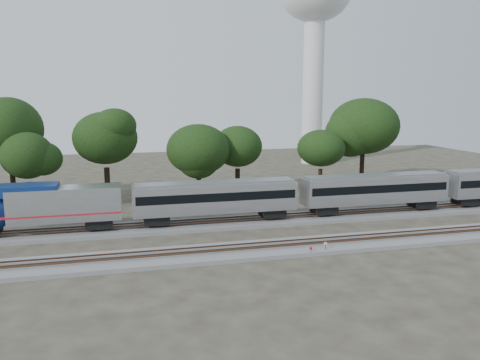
% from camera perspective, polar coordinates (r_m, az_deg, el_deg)
% --- Properties ---
extents(ground, '(160.00, 160.00, 0.00)m').
position_cam_1_polar(ground, '(47.58, -2.26, -7.50)').
color(ground, '#383328').
rests_on(ground, ground).
extents(track_far, '(160.00, 5.00, 0.73)m').
position_cam_1_polar(track_far, '(53.18, -3.56, -5.38)').
color(track_far, slate).
rests_on(track_far, ground).
extents(track_near, '(160.00, 5.00, 0.73)m').
position_cam_1_polar(track_near, '(43.80, -1.20, -8.78)').
color(track_near, slate).
rests_on(track_near, ground).
extents(switch_stand_red, '(0.27, 0.11, 0.88)m').
position_cam_1_polar(switch_stand_red, '(43.64, 8.63, -8.47)').
color(switch_stand_red, '#512D19').
rests_on(switch_stand_red, ground).
extents(switch_stand_white, '(0.35, 0.07, 1.10)m').
position_cam_1_polar(switch_stand_white, '(44.61, 10.37, -7.92)').
color(switch_stand_white, '#512D19').
rests_on(switch_stand_white, ground).
extents(switch_lever, '(0.57, 0.45, 0.30)m').
position_cam_1_polar(switch_lever, '(44.15, 6.21, -8.76)').
color(switch_lever, '#512D19').
rests_on(switch_lever, ground).
extents(water_tower, '(15.42, 15.42, 42.69)m').
position_cam_1_polar(water_tower, '(104.89, 9.12, 19.45)').
color(water_tower, silver).
rests_on(water_tower, ground).
extents(tree_1, '(10.38, 10.38, 14.64)m').
position_cam_1_polar(tree_1, '(67.78, -26.38, 5.53)').
color(tree_1, black).
rests_on(tree_1, ground).
extents(tree_2, '(7.37, 7.37, 10.39)m').
position_cam_1_polar(tree_2, '(63.36, -24.51, 2.71)').
color(tree_2, black).
rests_on(tree_2, ground).
extents(tree_3, '(9.00, 9.00, 12.68)m').
position_cam_1_polar(tree_3, '(66.41, -16.11, 4.92)').
color(tree_3, black).
rests_on(tree_3, ground).
extents(tree_4, '(7.26, 7.26, 10.24)m').
position_cam_1_polar(tree_4, '(65.55, -5.11, 3.71)').
color(tree_4, black).
rests_on(tree_4, ground).
extents(tree_5, '(7.33, 7.33, 10.33)m').
position_cam_1_polar(tree_5, '(68.79, -0.30, 4.10)').
color(tree_5, black).
rests_on(tree_5, ground).
extents(tree_6, '(6.98, 6.98, 9.84)m').
position_cam_1_polar(tree_6, '(70.70, 9.85, 3.84)').
color(tree_6, black).
rests_on(tree_6, ground).
extents(tree_7, '(9.92, 9.92, 13.99)m').
position_cam_1_polar(tree_7, '(77.82, 14.85, 6.36)').
color(tree_7, black).
rests_on(tree_7, ground).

